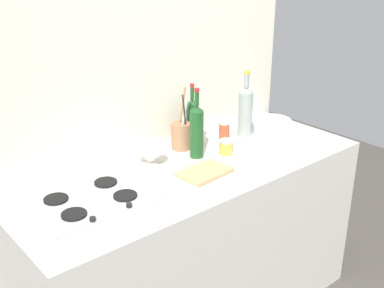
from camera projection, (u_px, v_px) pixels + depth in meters
name	position (u px, v px, depth m)	size (l,w,h in m)	color
counter_block	(192.00, 245.00, 2.50)	(1.80, 0.70, 0.90)	beige
backsplash_panel	(145.00, 88.00, 2.48)	(1.90, 0.06, 2.43)	beige
stovetop_hob	(91.00, 201.00, 1.99)	(0.47, 0.35, 0.04)	#B2B2B7
plate_stack	(271.00, 126.00, 2.75)	(0.23, 0.24, 0.08)	white
wine_bottle_leftmost	(192.00, 120.00, 2.59)	(0.06, 0.06, 0.33)	#19471E
wine_bottle_mid_left	(197.00, 131.00, 2.39)	(0.07, 0.07, 0.36)	#19471E
wine_bottle_mid_right	(245.00, 110.00, 2.67)	(0.08, 0.08, 0.37)	gray
mixing_bowl	(151.00, 157.00, 2.34)	(0.14, 0.14, 0.07)	white
butter_dish	(255.00, 145.00, 2.50)	(0.15, 0.09, 0.07)	silver
utensil_crock	(181.00, 135.00, 2.52)	(0.10, 0.10, 0.33)	#996B4C
condiment_jar_front	(224.00, 131.00, 2.62)	(0.06, 0.06, 0.11)	#C64C2D
condiment_jar_rear	(226.00, 147.00, 2.47)	(0.07, 0.07, 0.08)	gold
cutting_board	(204.00, 172.00, 2.25)	(0.24, 0.16, 0.02)	tan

